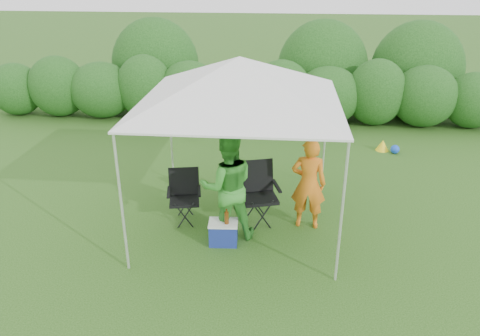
# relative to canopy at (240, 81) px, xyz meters

# --- Properties ---
(ground) EXTENTS (70.00, 70.00, 0.00)m
(ground) POSITION_rel_canopy_xyz_m (0.00, -0.50, -2.46)
(ground) COLOR #33601E
(hedge) EXTENTS (15.48, 1.53, 1.80)m
(hedge) POSITION_rel_canopy_xyz_m (0.04, 5.50, -1.64)
(hedge) COLOR #23571B
(hedge) RESTS_ON ground
(canopy) EXTENTS (3.10, 3.10, 2.83)m
(canopy) POSITION_rel_canopy_xyz_m (0.00, 0.00, 0.00)
(canopy) COLOR silver
(canopy) RESTS_ON ground
(chair_right) EXTENTS (0.76, 0.72, 1.04)m
(chair_right) POSITION_rel_canopy_xyz_m (0.31, 0.10, -1.87)
(chair_right) COLOR black
(chair_right) RESTS_ON ground
(chair_left) EXTENTS (0.63, 0.59, 0.91)m
(chair_left) POSITION_rel_canopy_xyz_m (-0.95, -0.01, -1.95)
(chair_left) COLOR black
(chair_left) RESTS_ON ground
(man) EXTENTS (0.61, 0.43, 1.57)m
(man) POSITION_rel_canopy_xyz_m (1.14, -0.04, -1.67)
(man) COLOR orange
(man) RESTS_ON ground
(woman) EXTENTS (1.00, 0.85, 1.79)m
(woman) POSITION_rel_canopy_xyz_m (-0.15, -0.48, -1.57)
(woman) COLOR green
(woman) RESTS_ON ground
(cooler) EXTENTS (0.48, 0.36, 0.38)m
(cooler) POSITION_rel_canopy_xyz_m (-0.19, -0.71, -2.27)
(cooler) COLOR navy
(cooler) RESTS_ON ground
(bottle) EXTENTS (0.07, 0.07, 0.25)m
(bottle) POSITION_rel_canopy_xyz_m (-0.13, -0.75, -1.95)
(bottle) COLOR #592D0C
(bottle) RESTS_ON cooler
(lawn_toy) EXTENTS (0.51, 0.43, 0.26)m
(lawn_toy) POSITION_rel_canopy_xyz_m (3.14, 3.54, -2.34)
(lawn_toy) COLOR yellow
(lawn_toy) RESTS_ON ground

